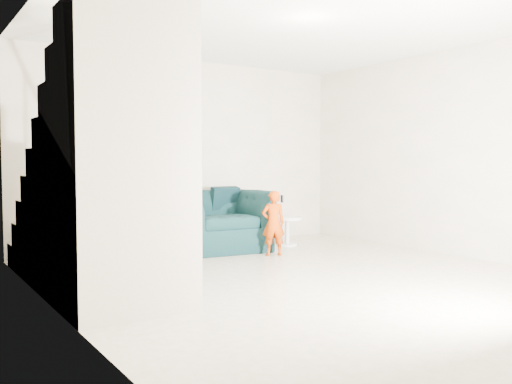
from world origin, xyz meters
TOP-DOWN VIEW (x-y plane):
  - floor at (0.00, 0.00)m, footprint 5.50×5.50m
  - ceiling at (0.00, 0.00)m, footprint 5.50×5.50m
  - back_wall at (0.00, 2.75)m, footprint 5.00×0.00m
  - left_wall at (-2.50, 0.00)m, footprint 0.00×5.50m
  - right_wall at (2.50, 0.00)m, footprint 0.00×5.50m
  - armchair at (0.16, 2.15)m, footprint 1.41×1.27m
  - toddler at (0.53, 1.36)m, footprint 0.36×0.30m
  - side_table at (1.18, 1.93)m, footprint 0.42×0.42m
  - staircase at (-2.00, 0.55)m, footprint 1.02×3.03m
  - cushion at (0.44, 2.48)m, footprint 0.44×0.21m
  - throw at (-0.39, 2.07)m, footprint 0.05×0.53m
  - phone at (0.66, 1.34)m, footprint 0.03×0.05m

SIDE VIEW (x-z plane):
  - floor at x=0.00m, z-range 0.00..0.00m
  - side_table at x=1.18m, z-range 0.07..0.50m
  - armchair at x=0.16m, z-range 0.00..0.83m
  - toddler at x=0.53m, z-range 0.00..0.85m
  - throw at x=-0.39m, z-range 0.22..0.81m
  - cushion at x=0.44m, z-range 0.44..0.87m
  - phone at x=0.66m, z-range 0.69..0.79m
  - staircase at x=-2.00m, z-range -0.86..2.76m
  - left_wall at x=-2.50m, z-range -1.40..4.10m
  - right_wall at x=2.50m, z-range -1.40..4.10m
  - back_wall at x=0.00m, z-range -1.15..3.85m
  - ceiling at x=0.00m, z-range 2.70..2.70m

